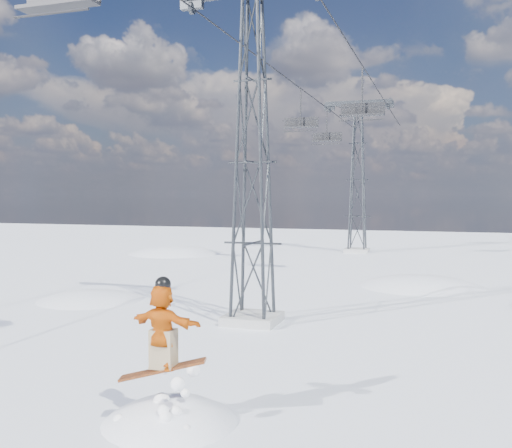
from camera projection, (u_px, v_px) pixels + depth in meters
The scene contains 8 objects.
ground at pixel (99, 400), 12.21m from camera, with size 120.00×120.00×0.00m, color white.
snow_terrain at pixel (235, 427), 34.35m from camera, with size 39.00×37.00×22.00m.
lift_tower_near at pixel (252, 163), 19.26m from camera, with size 5.20×1.80×11.43m.
lift_tower_far at pixel (358, 180), 42.98m from camera, with size 5.20×1.80×11.43m.
haul_cables at pixel (322, 72), 29.89m from camera, with size 4.46×51.00×0.06m.
lift_chair_mid at pixel (362, 111), 28.74m from camera, with size 2.23×0.64×2.76m.
lift_chair_far at pixel (301, 123), 34.84m from camera, with size 2.12×0.61×2.63m.
lift_chair_extra at pixel (327, 138), 42.63m from camera, with size 2.21×0.64×2.75m.
Camera 1 is at (6.95, -10.34, 4.42)m, focal length 40.00 mm.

